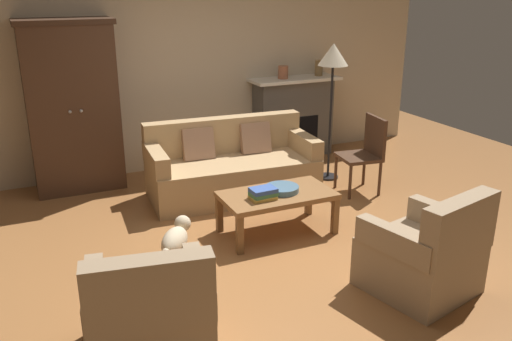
{
  "coord_description": "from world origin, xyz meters",
  "views": [
    {
      "loc": [
        -2.02,
        -4.23,
        2.36
      ],
      "look_at": [
        0.14,
        0.47,
        0.55
      ],
      "focal_mm": 37.82,
      "sensor_mm": 36.0,
      "label": 1
    }
  ],
  "objects_px": {
    "fruit_bowl": "(282,189)",
    "book_stack": "(263,193)",
    "floor_lamp": "(333,63)",
    "fireplace": "(293,116)",
    "couch": "(231,168)",
    "side_chair_wooden": "(366,150)",
    "dog": "(176,240)",
    "coffee_table": "(277,198)",
    "mantel_vase_bronze": "(319,68)",
    "armoire": "(73,107)",
    "armchair_near_left": "(150,318)",
    "armchair_near_right": "(425,256)",
    "mantel_vase_terracotta": "(283,72)"
  },
  "relations": [
    {
      "from": "couch",
      "to": "mantel_vase_terracotta",
      "type": "bearing_deg",
      "value": 40.7
    },
    {
      "from": "armoire",
      "to": "side_chair_wooden",
      "type": "distance_m",
      "value": 3.44
    },
    {
      "from": "coffee_table",
      "to": "armchair_near_left",
      "type": "xyz_separation_m",
      "value": [
        -1.61,
        -1.38,
        -0.05
      ]
    },
    {
      "from": "dog",
      "to": "armchair_near_left",
      "type": "bearing_deg",
      "value": -113.97
    },
    {
      "from": "coffee_table",
      "to": "armoire",
      "type": "bearing_deg",
      "value": 127.32
    },
    {
      "from": "couch",
      "to": "mantel_vase_bronze",
      "type": "relative_size",
      "value": 9.02
    },
    {
      "from": "mantel_vase_bronze",
      "to": "dog",
      "type": "xyz_separation_m",
      "value": [
        -2.83,
        -2.4,
        -0.98
      ]
    },
    {
      "from": "armoire",
      "to": "mantel_vase_bronze",
      "type": "relative_size",
      "value": 9.1
    },
    {
      "from": "dog",
      "to": "couch",
      "type": "bearing_deg",
      "value": 51.81
    },
    {
      "from": "coffee_table",
      "to": "fruit_bowl",
      "type": "xyz_separation_m",
      "value": [
        0.06,
        0.01,
        0.08
      ]
    },
    {
      "from": "mantel_vase_terracotta",
      "to": "mantel_vase_bronze",
      "type": "distance_m",
      "value": 0.56
    },
    {
      "from": "armchair_near_left",
      "to": "armchair_near_right",
      "type": "xyz_separation_m",
      "value": [
        2.19,
        -0.08,
        0.0
      ]
    },
    {
      "from": "armoire",
      "to": "armchair_near_left",
      "type": "relative_size",
      "value": 2.24
    },
    {
      "from": "fireplace",
      "to": "couch",
      "type": "xyz_separation_m",
      "value": [
        -1.37,
        -1.04,
        -0.25
      ]
    },
    {
      "from": "armchair_near_right",
      "to": "dog",
      "type": "distance_m",
      "value": 2.08
    },
    {
      "from": "dog",
      "to": "fireplace",
      "type": "bearing_deg",
      "value": 44.6
    },
    {
      "from": "side_chair_wooden",
      "to": "dog",
      "type": "height_order",
      "value": "side_chair_wooden"
    },
    {
      "from": "armchair_near_left",
      "to": "armoire",
      "type": "bearing_deg",
      "value": 89.89
    },
    {
      "from": "fruit_bowl",
      "to": "book_stack",
      "type": "bearing_deg",
      "value": -159.58
    },
    {
      "from": "book_stack",
      "to": "armchair_near_left",
      "type": "relative_size",
      "value": 0.29
    },
    {
      "from": "fireplace",
      "to": "floor_lamp",
      "type": "relative_size",
      "value": 0.75
    },
    {
      "from": "armoire",
      "to": "dog",
      "type": "distance_m",
      "value": 2.51
    },
    {
      "from": "fireplace",
      "to": "couch",
      "type": "distance_m",
      "value": 1.73
    },
    {
      "from": "fireplace",
      "to": "armoire",
      "type": "height_order",
      "value": "armoire"
    },
    {
      "from": "fireplace",
      "to": "floor_lamp",
      "type": "height_order",
      "value": "floor_lamp"
    },
    {
      "from": "book_stack",
      "to": "floor_lamp",
      "type": "bearing_deg",
      "value": 39.37
    },
    {
      "from": "couch",
      "to": "side_chair_wooden",
      "type": "distance_m",
      "value": 1.58
    },
    {
      "from": "fruit_bowl",
      "to": "dog",
      "type": "distance_m",
      "value": 1.21
    },
    {
      "from": "fruit_bowl",
      "to": "mantel_vase_bronze",
      "type": "bearing_deg",
      "value": 52.21
    },
    {
      "from": "armoire",
      "to": "dog",
      "type": "relative_size",
      "value": 4.02
    },
    {
      "from": "fruit_bowl",
      "to": "armchair_near_right",
      "type": "relative_size",
      "value": 0.36
    },
    {
      "from": "fruit_bowl",
      "to": "floor_lamp",
      "type": "bearing_deg",
      "value": 42.34
    },
    {
      "from": "armchair_near_right",
      "to": "armchair_near_left",
      "type": "bearing_deg",
      "value": 177.96
    },
    {
      "from": "coffee_table",
      "to": "mantel_vase_terracotta",
      "type": "bearing_deg",
      "value": 61.64
    },
    {
      "from": "armoire",
      "to": "armchair_near_right",
      "type": "height_order",
      "value": "armoire"
    },
    {
      "from": "armoire",
      "to": "couch",
      "type": "distance_m",
      "value": 1.97
    },
    {
      "from": "mantel_vase_terracotta",
      "to": "dog",
      "type": "relative_size",
      "value": 0.35
    },
    {
      "from": "fireplace",
      "to": "side_chair_wooden",
      "type": "bearing_deg",
      "value": -86.34
    },
    {
      "from": "book_stack",
      "to": "armoire",
      "type": "bearing_deg",
      "value": 122.91
    },
    {
      "from": "couch",
      "to": "coffee_table",
      "type": "distance_m",
      "value": 1.14
    },
    {
      "from": "armoire",
      "to": "dog",
      "type": "xyz_separation_m",
      "value": [
        0.5,
        -2.34,
        -0.75
      ]
    },
    {
      "from": "coffee_table",
      "to": "mantel_vase_terracotta",
      "type": "relative_size",
      "value": 6.39
    },
    {
      "from": "armoire",
      "to": "book_stack",
      "type": "xyz_separation_m",
      "value": [
        1.41,
        -2.18,
        -0.52
      ]
    },
    {
      "from": "armoire",
      "to": "book_stack",
      "type": "relative_size",
      "value": 7.78
    },
    {
      "from": "armchair_near_right",
      "to": "coffee_table",
      "type": "bearing_deg",
      "value": 111.82
    },
    {
      "from": "mantel_vase_bronze",
      "to": "floor_lamp",
      "type": "relative_size",
      "value": 0.13
    },
    {
      "from": "armoire",
      "to": "armchair_near_left",
      "type": "bearing_deg",
      "value": -90.11
    },
    {
      "from": "mantel_vase_terracotta",
      "to": "floor_lamp",
      "type": "distance_m",
      "value": 1.05
    },
    {
      "from": "dog",
      "to": "coffee_table",
      "type": "bearing_deg",
      "value": 12.02
    },
    {
      "from": "armchair_near_right",
      "to": "fireplace",
      "type": "bearing_deg",
      "value": 78.11
    }
  ]
}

